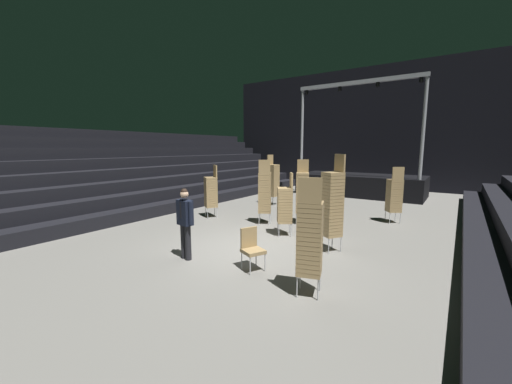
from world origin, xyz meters
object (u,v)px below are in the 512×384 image
at_px(man_with_tie, 185,220).
at_px(chair_stack_rear_right, 211,191).
at_px(chair_stack_mid_right, 394,195).
at_px(stage_riser, 360,183).
at_px(chair_stack_rear_left, 332,203).
at_px(chair_stack_mid_left, 265,192).
at_px(chair_stack_rear_centre, 310,237).
at_px(chair_stack_front_right, 285,204).
at_px(chair_stack_mid_centre, 273,180).
at_px(chair_stack_front_left, 302,192).
at_px(loose_chair_near_man, 252,246).

xyz_separation_m(man_with_tie, chair_stack_rear_right, (-2.61, 3.76, 0.03)).
distance_m(chair_stack_mid_right, chair_stack_rear_right, 6.85).
height_order(stage_riser, chair_stack_rear_left, stage_riser).
height_order(chair_stack_mid_left, chair_stack_rear_centre, chair_stack_mid_left).
bearing_deg(chair_stack_mid_left, chair_stack_front_right, -62.83).
relative_size(chair_stack_front_right, chair_stack_mid_centre, 0.82).
relative_size(chair_stack_rear_left, chair_stack_rear_centre, 1.15).
bearing_deg(chair_stack_mid_left, chair_stack_rear_right, 159.00).
bearing_deg(chair_stack_rear_centre, chair_stack_rear_left, 84.49).
bearing_deg(stage_riser, chair_stack_rear_centre, -78.39).
bearing_deg(chair_stack_mid_left, chair_stack_front_left, 6.16).
distance_m(chair_stack_front_right, chair_stack_rear_centre, 3.89).
height_order(man_with_tie, chair_stack_mid_right, chair_stack_mid_right).
relative_size(chair_stack_front_right, chair_stack_rear_right, 0.96).
distance_m(chair_stack_front_left, chair_stack_rear_centre, 5.42).
bearing_deg(chair_stack_mid_centre, man_with_tie, 23.15).
height_order(chair_stack_rear_left, chair_stack_rear_centre, chair_stack_rear_left).
height_order(chair_stack_mid_left, chair_stack_rear_right, chair_stack_mid_left).
bearing_deg(loose_chair_near_man, chair_stack_mid_right, -171.15).
relative_size(stage_riser, chair_stack_front_left, 2.96).
bearing_deg(chair_stack_front_right, loose_chair_near_man, 158.85).
height_order(chair_stack_front_right, chair_stack_rear_centre, chair_stack_rear_centre).
height_order(chair_stack_front_right, chair_stack_rear_right, chair_stack_rear_right).
bearing_deg(chair_stack_front_right, chair_stack_rear_right, 45.92).
distance_m(chair_stack_front_right, chair_stack_mid_right, 4.42).
relative_size(chair_stack_front_right, chair_stack_rear_left, 0.77).
xyz_separation_m(chair_stack_front_left, chair_stack_rear_left, (1.92, -2.23, 0.13)).
relative_size(chair_stack_mid_right, loose_chair_near_man, 2.17).
bearing_deg(chair_stack_mid_centre, loose_chair_near_man, 35.90).
xyz_separation_m(chair_stack_mid_left, chair_stack_rear_right, (-2.31, -0.32, -0.13)).
xyz_separation_m(man_with_tie, chair_stack_mid_left, (-0.31, 4.08, 0.16)).
height_order(chair_stack_front_right, chair_stack_mid_right, chair_stack_mid_right).
xyz_separation_m(chair_stack_rear_left, loose_chair_near_man, (-1.02, -2.23, -0.75)).
xyz_separation_m(man_with_tie, chair_stack_mid_centre, (-1.96, 7.40, 0.20)).
bearing_deg(chair_stack_rear_right, chair_stack_front_left, -129.21).
distance_m(stage_riser, chair_stack_rear_right, 9.64).
bearing_deg(chair_stack_rear_right, stage_riser, -76.64).
bearing_deg(chair_stack_rear_left, chair_stack_rear_centre, 136.38).
relative_size(man_with_tie, chair_stack_rear_left, 0.69).
bearing_deg(chair_stack_front_left, loose_chair_near_man, 76.52).
relative_size(man_with_tie, chair_stack_rear_right, 0.86).
distance_m(stage_riser, chair_stack_mid_left, 8.81).
relative_size(chair_stack_mid_left, chair_stack_rear_left, 0.90).
bearing_deg(stage_riser, chair_stack_front_left, -88.84).
bearing_deg(man_with_tie, stage_riser, -83.75).
bearing_deg(loose_chair_near_man, chair_stack_mid_centre, -127.87).
height_order(chair_stack_mid_centre, chair_stack_rear_right, chair_stack_mid_centre).
bearing_deg(chair_stack_front_right, chair_stack_front_left, -27.96).
height_order(stage_riser, chair_stack_rear_centre, stage_riser).
relative_size(man_with_tie, loose_chair_near_man, 1.86).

